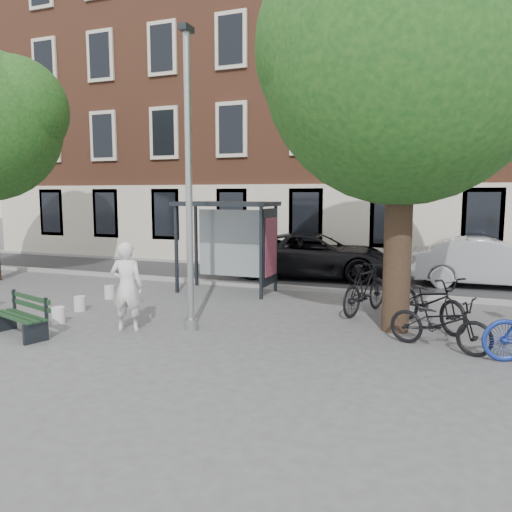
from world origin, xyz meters
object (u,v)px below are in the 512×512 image
object	(u,v)px
lamppost	(189,197)
painter	(127,287)
bike_a	(440,323)
bike_c	(430,301)
car_dark	(315,255)
bus_shelter	(240,226)
bench	(21,318)
bike_d	(365,288)
car_silver	(490,263)

from	to	relation	value
lamppost	painter	world-z (taller)	lamppost
bike_a	bike_c	bearing A→B (deg)	28.16
bike_a	car_dark	world-z (taller)	car_dark
bus_shelter	bike_c	size ratio (longest dim) A/B	1.30
bus_shelter	car_dark	bearing A→B (deg)	67.72
lamppost	bike_a	distance (m)	5.41
bench	bike_a	xyz separation A→B (m)	(7.85, 2.09, 0.13)
painter	bike_d	distance (m)	5.49
bike_c	car_dark	distance (m)	6.66
bike_a	bike_c	world-z (taller)	bike_c
lamppost	bench	distance (m)	4.15
car_dark	car_silver	xyz separation A→B (m)	(5.44, 0.14, -0.01)
car_dark	painter	bearing A→B (deg)	160.82
bus_shelter	bike_d	xyz separation A→B (m)	(3.78, -1.33, -1.31)
bike_d	bike_a	bearing A→B (deg)	146.06
bus_shelter	bike_c	xyz separation A→B (m)	(5.26, -2.07, -1.34)
lamppost	bike_d	distance (m)	4.74
bike_d	painter	bearing A→B (deg)	56.52
bench	bike_c	world-z (taller)	bike_c
bench	bike_c	size ratio (longest dim) A/B	0.74
car_dark	car_silver	bearing A→B (deg)	-93.87
painter	bike_a	world-z (taller)	painter
car_dark	bench	bearing A→B (deg)	152.28
bike_c	car_silver	world-z (taller)	car_silver
lamppost	bike_c	distance (m)	5.54
lamppost	car_dark	size ratio (longest dim) A/B	1.12
lamppost	bus_shelter	distance (m)	4.24
car_dark	bike_a	bearing A→B (deg)	-154.69
bike_c	bench	bearing A→B (deg)	163.67
car_dark	bike_c	bearing A→B (deg)	-149.53
painter	bench	world-z (taller)	painter
lamppost	car_silver	distance (m)	9.99
bench	bike_a	distance (m)	8.12
bus_shelter	car_silver	distance (m)	7.72
bus_shelter	bike_d	distance (m)	4.22
bike_a	bike_c	distance (m)	1.58
lamppost	bench	xyz separation A→B (m)	(-2.96, -1.62, -2.42)
lamppost	bike_c	bearing A→B (deg)	23.60
bench	car_dark	world-z (taller)	car_dark
car_silver	bike_c	bearing A→B (deg)	161.86
bench	bus_shelter	bearing A→B (deg)	85.85
bike_a	car_dark	xyz separation A→B (m)	(-4.13, 6.96, 0.26)
bike_a	car_silver	world-z (taller)	car_silver
bike_a	bike_d	bearing A→B (deg)	56.33
bus_shelter	bike_a	world-z (taller)	bus_shelter
lamppost	bus_shelter	size ratio (longest dim) A/B	2.14
lamppost	bench	size ratio (longest dim) A/B	3.76
painter	bike_d	world-z (taller)	painter
bike_d	car_dark	distance (m)	5.25
bus_shelter	bike_a	distance (m)	6.74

